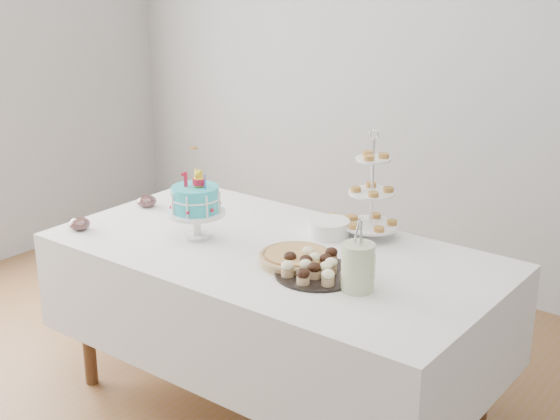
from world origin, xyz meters
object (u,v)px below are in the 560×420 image
Objects in this scene: birthday_cake at (196,214)px; plate_stack at (329,228)px; jam_bowl_b at (147,201)px; pastry_plate at (337,223)px; tiered_stand at (372,193)px; jam_bowl_a at (79,224)px; table at (274,298)px; cupcake_tray at (318,266)px; utensil_pitcher at (358,265)px; pie at (296,258)px.

plate_stack is (0.45, 0.37, -0.07)m from birthday_cake.
pastry_plate is at bearing 20.65° from jam_bowl_b.
tiered_stand is 2.61× the size of plate_stack.
birthday_cake is at bearing 27.15° from jam_bowl_a.
tiered_stand is at bearing 56.39° from table.
cupcake_tray is at bearing 11.46° from jam_bowl_a.
jam_bowl_a is (-0.94, -0.62, -0.01)m from plate_stack.
birthday_cake is (-0.35, -0.10, 0.34)m from table.
plate_stack is 1.12m from jam_bowl_a.
jam_bowl_a is at bearing -146.62° from plate_stack.
jam_bowl_a is (-1.14, -0.23, -0.01)m from cupcake_tray.
jam_bowl_a is (-1.09, -0.72, -0.17)m from tiered_stand.
plate_stack is at bearing 130.37° from utensil_pitcher.
jam_bowl_b is at bearing 137.08° from birthday_cake.
jam_bowl_a is 1.36m from utensil_pitcher.
jam_bowl_b is (-0.89, -0.34, 0.01)m from pastry_plate.
plate_stack is 0.96m from jam_bowl_b.
jam_bowl_a reaches higher than table.
tiered_stand is at bearing 13.51° from birthday_cake.
cupcake_tray is 1.44× the size of pastry_plate.
table is 10.44× the size of plate_stack.
jam_bowl_b is at bearing 172.08° from pie.
jam_bowl_b is at bearing -164.18° from tiered_stand.
jam_bowl_a is 0.41m from jam_bowl_b.
cupcake_tray is 0.57m from pastry_plate.
cupcake_tray is 0.14m from pie.
plate_stack is (-0.07, 0.35, 0.01)m from pie.
table is 0.50m from birthday_cake.
jam_bowl_a is at bearing -90.00° from jam_bowl_b.
table is 6.90× the size of utensil_pitcher.
table is at bearing -4.31° from jam_bowl_b.
pie is 0.35m from plate_stack.
plate_stack reaches higher than table.
cupcake_tray is 1.16m from jam_bowl_b.
pastry_plate is (0.05, 0.40, 0.24)m from table.
birthday_cake is 0.53m from pie.
tiered_stand is 0.27m from pastry_plate.
pastry_plate is 2.44× the size of jam_bowl_a.
pie reaches higher than pastry_plate.
tiered_stand is (0.60, 0.47, 0.09)m from birthday_cake.
pie is at bearing -77.87° from plate_stack.
cupcake_tray is 0.52m from tiered_stand.
tiered_stand reaches higher than plate_stack.
cupcake_tray is 3.48× the size of jam_bowl_b.
table is at bearing -97.56° from pastry_plate.
birthday_cake is 2.17× the size of plate_stack.
birthday_cake is 0.52m from jam_bowl_b.
plate_stack is at bearing 118.24° from cupcake_tray.
birthday_cake is at bearing -141.98° from tiered_stand.
jam_bowl_a is at bearing -177.36° from birthday_cake.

